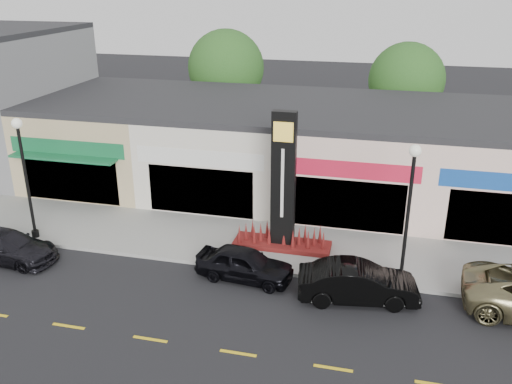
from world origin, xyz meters
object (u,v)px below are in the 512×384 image
Objects in this scene: lamp_east_near at (409,201)px; car_black_sedan at (245,264)px; car_black_conv at (358,283)px; pylon_sign at (283,201)px; lamp_west_near at (24,167)px; car_dark_sedan at (6,246)px.

car_black_sedan is at bearing -170.03° from lamp_east_near.
car_black_conv reaches higher than car_black_sedan.
car_black_sedan is (-0.96, -2.74, -1.62)m from pylon_sign.
pylon_sign is (-5.00, 1.70, -1.20)m from lamp_east_near.
lamp_east_near is at bearing -18.75° from pylon_sign.
car_black_conv is (-1.56, -1.52, -2.76)m from lamp_east_near.
lamp_west_near is 3.44m from car_dark_sedan.
lamp_west_near is at bearing 180.00° from lamp_east_near.
lamp_west_near is 11.19m from pylon_sign.
lamp_east_near is 6.68m from car_black_sedan.
car_dark_sedan is 1.01× the size of car_black_conv.
pylon_sign is (11.00, 1.70, -1.20)m from lamp_west_near.
pylon_sign is at bearing -12.98° from car_black_sedan.
lamp_west_near reaches higher than car_black_conv.
car_dark_sedan is at bearing -89.90° from lamp_west_near.
lamp_west_near is 14.78m from car_black_conv.
lamp_east_near reaches higher than car_dark_sedan.
car_black_conv is at bearing -43.10° from pylon_sign.
car_dark_sedan is (-16.00, -1.93, -2.84)m from lamp_east_near.
pylon_sign is 1.56× the size of car_black_sedan.
car_black_conv is at bearing -89.89° from car_black_sedan.
pylon_sign reaches higher than car_dark_sedan.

